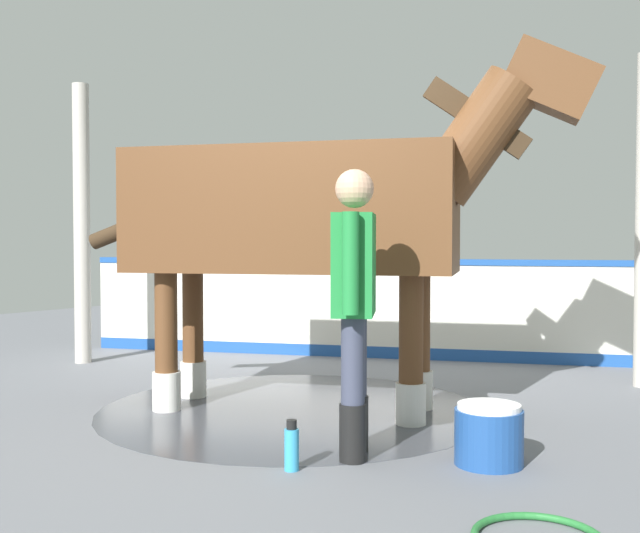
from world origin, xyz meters
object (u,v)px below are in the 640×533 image
Objects in this scene: wash_bucket at (489,435)px; bottle_spray at (503,429)px; handler at (354,293)px; horse at (310,214)px; bottle_shampoo at (292,447)px.

bottle_spray is (-0.40, -0.09, -0.06)m from wash_bucket.
handler is 1.22m from bottle_spray.
handler is at bearing -63.36° from horse.
handler is 7.45× the size of bottle_spray.
bottle_shampoo is (0.42, -0.12, -0.79)m from handler.
bottle_spray is (0.06, 1.47, -1.30)m from horse.
bottle_spray is (-0.70, 0.59, -0.82)m from handler.
horse reaches higher than handler.
wash_bucket is (-0.30, 0.67, -0.75)m from handler.
wash_bucket is 1.71× the size of bottle_spray.
wash_bucket is at bearing -39.23° from horse.
bottle_shampoo reaches higher than bottle_spray.
horse is at bearing -92.39° from bottle_spray.
handler is (0.76, 0.88, -0.48)m from horse.
handler is at bearing -40.18° from bottle_spray.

